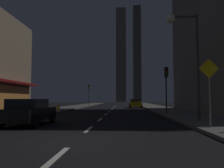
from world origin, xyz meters
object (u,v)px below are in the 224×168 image
car_parked_near (29,112)px  fire_hydrant_far_left (58,108)px  traffic_light_far_left (89,91)px  car_parked_far (136,103)px  pedestrian_crossing_sign (209,87)px  street_lamp_right (184,40)px  traffic_light_near_right (166,80)px

car_parked_near → fire_hydrant_far_left: (-2.30, 13.51, -0.29)m
car_parked_near → traffic_light_far_left: (-1.90, 34.10, 2.45)m
car_parked_near → car_parked_far: same height
fire_hydrant_far_left → pedestrian_crossing_sign: bearing=-53.1°
pedestrian_crossing_sign → traffic_light_far_left: bearing=107.2°
car_parked_near → pedestrian_crossing_sign: size_ratio=1.34×
car_parked_near → car_parked_far: 25.90m
fire_hydrant_far_left → street_lamp_right: bearing=-46.7°
fire_hydrant_far_left → traffic_light_near_right: bearing=-25.4°
car_parked_far → traffic_light_near_right: 17.07m
car_parked_near → fire_hydrant_far_left: car_parked_near is taller
car_parked_far → traffic_light_near_right: bearing=-83.5°
car_parked_near → street_lamp_right: (8.98, 1.56, 4.33)m
fire_hydrant_far_left → traffic_light_far_left: size_ratio=0.16×
car_parked_far → traffic_light_near_right: size_ratio=1.01×
fire_hydrant_far_left → traffic_light_far_left: traffic_light_far_left is taller
fire_hydrant_far_left → street_lamp_right: size_ratio=0.10×
car_parked_far → pedestrian_crossing_sign: (2.00, -26.67, 1.28)m
traffic_light_near_right → street_lamp_right: bearing=-91.1°
fire_hydrant_far_left → street_lamp_right: (11.28, -11.95, 4.61)m
fire_hydrant_far_left → traffic_light_far_left: (0.40, 20.59, 2.74)m
traffic_light_near_right → traffic_light_far_left: same height
car_parked_near → fire_hydrant_far_left: size_ratio=6.48×
street_lamp_right → pedestrian_crossing_sign: (0.22, -3.35, -3.05)m
street_lamp_right → car_parked_far: bearing=94.4°
car_parked_far → pedestrian_crossing_sign: 26.78m
car_parked_far → street_lamp_right: bearing=-85.6°
car_parked_far → pedestrian_crossing_sign: bearing=-85.7°
street_lamp_right → car_parked_near: bearing=-170.2°
car_parked_far → pedestrian_crossing_sign: pedestrian_crossing_sign is taller
traffic_light_far_left → pedestrian_crossing_sign: 37.58m
traffic_light_near_right → car_parked_near: bearing=-138.3°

